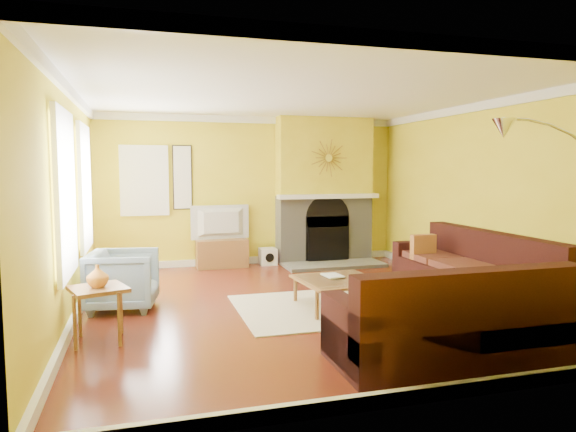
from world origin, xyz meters
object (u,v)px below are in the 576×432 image
object	(u,v)px
sectional_sofa	(416,277)
media_console	(222,253)
arc_lamp	(564,243)
coffee_table	(338,293)
armchair	(123,280)
side_table	(99,314)

from	to	relation	value
sectional_sofa	media_console	distance (m)	4.03
sectional_sofa	arc_lamp	size ratio (longest dim) A/B	1.70
coffee_table	armchair	bearing A→B (deg)	164.93
side_table	media_console	bearing A→B (deg)	63.43
sectional_sofa	coffee_table	bearing A→B (deg)	147.99
side_table	arc_lamp	xyz separation A→B (m)	(4.11, -1.70, 0.80)
media_console	arc_lamp	size ratio (longest dim) A/B	0.42
sectional_sofa	coffee_table	xyz separation A→B (m)	(-0.80, 0.50, -0.26)
sectional_sofa	side_table	distance (m)	3.60
armchair	side_table	xyz separation A→B (m)	(-0.20, -1.20, -0.09)
media_console	side_table	bearing A→B (deg)	-116.57
media_console	arc_lamp	distance (m)	5.84
media_console	side_table	xyz separation A→B (m)	(-1.80, -3.60, 0.03)
sectional_sofa	armchair	bearing A→B (deg)	160.56
armchair	arc_lamp	bearing A→B (deg)	-117.61
coffee_table	side_table	bearing A→B (deg)	-169.88
side_table	arc_lamp	bearing A→B (deg)	-22.47
armchair	arc_lamp	world-z (taller)	arc_lamp
media_console	side_table	distance (m)	4.03
arc_lamp	media_console	bearing A→B (deg)	113.56
sectional_sofa	arc_lamp	xyz separation A→B (m)	(0.51, -1.70, 0.64)
coffee_table	sectional_sofa	bearing A→B (deg)	-32.01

